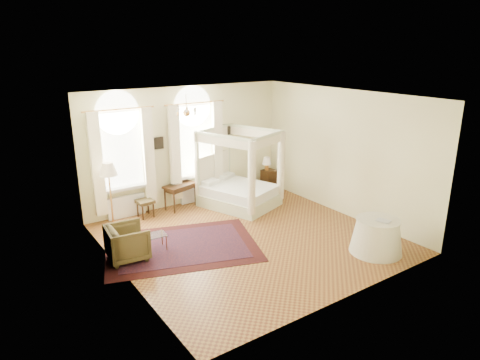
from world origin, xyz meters
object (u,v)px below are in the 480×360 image
object	(u,v)px
writing_desk	(180,188)
stool	(145,203)
canopy_bed	(240,189)
nightstand	(269,179)
armchair	(128,242)
coffee_table	(154,236)
floor_lamp	(108,172)
side_table	(377,236)

from	to	relation	value
writing_desk	stool	distance (m)	1.09
canopy_bed	nightstand	xyz separation A→B (m)	(1.65, 0.77, -0.20)
writing_desk	armchair	bearing A→B (deg)	-137.69
canopy_bed	stool	distance (m)	2.63
coffee_table	floor_lamp	size ratio (longest dim) A/B	0.34
coffee_table	writing_desk	bearing A→B (deg)	50.48
nightstand	stool	xyz separation A→B (m)	(-4.19, -0.08, 0.10)
nightstand	side_table	bearing A→B (deg)	-99.56
canopy_bed	nightstand	size ratio (longest dim) A/B	4.08
floor_lamp	side_table	distance (m)	6.36
coffee_table	floor_lamp	bearing A→B (deg)	101.24
nightstand	writing_desk	distance (m)	3.13
armchair	side_table	world-z (taller)	side_table
armchair	nightstand	bearing A→B (deg)	-63.39
writing_desk	side_table	distance (m)	5.36
canopy_bed	nightstand	distance (m)	1.83
canopy_bed	floor_lamp	size ratio (longest dim) A/B	1.42
stool	floor_lamp	xyz separation A→B (m)	(-0.94, -0.19, 1.04)
armchair	floor_lamp	xyz separation A→B (m)	(0.28, 1.80, 1.05)
armchair	coffee_table	xyz separation A→B (m)	(0.62, 0.07, -0.05)
canopy_bed	side_table	xyz separation A→B (m)	(0.83, -4.06, -0.11)
writing_desk	side_table	bearing A→B (deg)	-64.49
stool	side_table	bearing A→B (deg)	-54.60
armchair	stool	bearing A→B (deg)	-25.79
canopy_bed	writing_desk	distance (m)	1.66
armchair	writing_desk	bearing A→B (deg)	-42.12
stool	coffee_table	size ratio (longest dim) A/B	0.84
floor_lamp	side_table	bearing A→B (deg)	-46.58
canopy_bed	stool	size ratio (longest dim) A/B	5.06
canopy_bed	writing_desk	xyz separation A→B (m)	(-1.47, 0.77, 0.10)
canopy_bed	armchair	distance (m)	3.97
writing_desk	armchair	world-z (taller)	armchair
floor_lamp	coffee_table	bearing A→B (deg)	-78.76
nightstand	coffee_table	world-z (taller)	nightstand
coffee_table	stool	bearing A→B (deg)	72.92
writing_desk	floor_lamp	bearing A→B (deg)	-172.11
armchair	side_table	bearing A→B (deg)	-115.40
armchair	coffee_table	bearing A→B (deg)	-78.41
canopy_bed	coffee_table	xyz separation A→B (m)	(-3.13, -1.24, -0.16)
stool	armchair	xyz separation A→B (m)	(-1.21, -1.99, -0.02)
floor_lamp	stool	bearing A→B (deg)	11.65
floor_lamp	side_table	xyz separation A→B (m)	(4.31, -4.55, -1.05)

